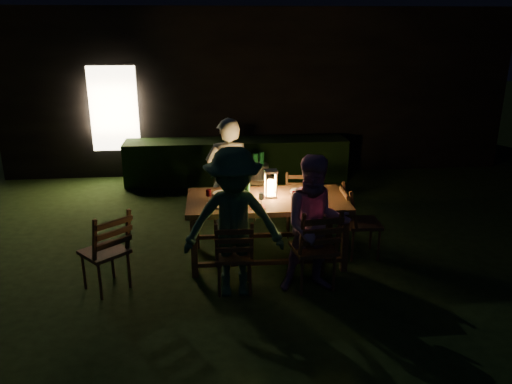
{
  "coord_description": "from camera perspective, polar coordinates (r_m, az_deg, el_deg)",
  "views": [
    {
      "loc": [
        -1.02,
        -5.5,
        2.89
      ],
      "look_at": [
        -0.44,
        0.56,
        0.83
      ],
      "focal_mm": 35.0,
      "sensor_mm": 36.0,
      "label": 1
    }
  ],
  "objects": [
    {
      "name": "plate_near_right",
      "position": [
        6.06,
        5.73,
        -1.23
      ],
      "size": [
        0.25,
        0.25,
        0.01
      ],
      "primitive_type": "cylinder",
      "color": "white",
      "rests_on": "dining_table"
    },
    {
      "name": "wineglass_b",
      "position": [
        6.02,
        -5.42,
        -0.52
      ],
      "size": [
        0.06,
        0.06,
        0.18
      ],
      "primitive_type": null,
      "color": "#59070F",
      "rests_on": "dining_table"
    },
    {
      "name": "plate_far_right",
      "position": [
        6.47,
        5.03,
        0.09
      ],
      "size": [
        0.25,
        0.25,
        0.01
      ],
      "primitive_type": "cylinder",
      "color": "white",
      "rests_on": "dining_table"
    },
    {
      "name": "plate_far_left",
      "position": [
        6.37,
        -3.87,
        -0.16
      ],
      "size": [
        0.25,
        0.25,
        0.01
      ],
      "primitive_type": "cylinder",
      "color": "white",
      "rests_on": "dining_table"
    },
    {
      "name": "plate_near_left",
      "position": [
        5.96,
        -3.77,
        -1.52
      ],
      "size": [
        0.25,
        0.25,
        0.01
      ],
      "primitive_type": "cylinder",
      "color": "white",
      "rests_on": "dining_table"
    },
    {
      "name": "chair_near_right",
      "position": [
        5.77,
        6.6,
        -7.95
      ],
      "size": [
        0.52,
        0.55,
        1.04
      ],
      "rotation": [
        0.0,
        0.0,
        0.13
      ],
      "color": "#55341C",
      "rests_on": "ground"
    },
    {
      "name": "person_opp_right",
      "position": [
        5.53,
        6.85,
        -3.77
      ],
      "size": [
        0.77,
        0.6,
        1.58
      ],
      "primitive_type": "imported",
      "rotation": [
        0.0,
        0.0,
        -0.01
      ],
      "color": "#AE78A6",
      "rests_on": "ground"
    },
    {
      "name": "napkin_right",
      "position": [
        6.0,
        6.81,
        -1.47
      ],
      "size": [
        0.18,
        0.14,
        0.01
      ],
      "primitive_type": "cube",
      "color": "red",
      "rests_on": "dining_table"
    },
    {
      "name": "lantern",
      "position": [
        6.2,
        1.69,
        0.81
      ],
      "size": [
        0.16,
        0.16,
        0.35
      ],
      "color": "white",
      "rests_on": "dining_table"
    },
    {
      "name": "wineglass_d",
      "position": [
        6.43,
        6.6,
        0.7
      ],
      "size": [
        0.06,
        0.06,
        0.18
      ],
      "primitive_type": null,
      "color": "#59070F",
      "rests_on": "dining_table"
    },
    {
      "name": "bottle_table",
      "position": [
        6.13,
        -1.04,
        0.43
      ],
      "size": [
        0.07,
        0.07,
        0.28
      ],
      "primitive_type": "cylinder",
      "color": "#0F471E",
      "rests_on": "dining_table"
    },
    {
      "name": "phone",
      "position": [
        5.88,
        -4.43,
        -1.84
      ],
      "size": [
        0.14,
        0.07,
        0.01
      ],
      "primitive_type": "cube",
      "color": "black",
      "rests_on": "dining_table"
    },
    {
      "name": "person_opp_left",
      "position": [
        5.4,
        -2.54,
        -3.59
      ],
      "size": [
        1.09,
        0.64,
        1.69
      ],
      "primitive_type": "imported",
      "rotation": [
        0.0,
        0.0,
        -0.01
      ],
      "color": "#2C593B",
      "rests_on": "ground"
    },
    {
      "name": "bottle_bucket_a",
      "position": [
        7.52,
        -0.03,
        2.65
      ],
      "size": [
        0.07,
        0.07,
        0.32
      ],
      "primitive_type": "cylinder",
      "color": "#0F471E",
      "rests_on": "side_table"
    },
    {
      "name": "side_table",
      "position": [
        7.63,
        0.32,
        1.04
      ],
      "size": [
        0.48,
        0.48,
        0.65
      ],
      "color": "brown",
      "rests_on": "ground"
    },
    {
      "name": "ice_bucket",
      "position": [
        7.58,
        0.32,
        2.38
      ],
      "size": [
        0.3,
        0.3,
        0.22
      ],
      "primitive_type": "cylinder",
      "color": "#A5A8AD",
      "rests_on": "side_table"
    },
    {
      "name": "chair_far_left",
      "position": [
        7.07,
        -3.05,
        -2.71
      ],
      "size": [
        0.51,
        0.54,
        1.03
      ],
      "rotation": [
        0.0,
        0.0,
        3.02
      ],
      "color": "#55341C",
      "rests_on": "ground"
    },
    {
      "name": "chair_end",
      "position": [
        6.63,
        11.89,
        -4.72
      ],
      "size": [
        0.49,
        0.45,
        0.98
      ],
      "rotation": [
        0.0,
        0.0,
        -1.6
      ],
      "color": "#55341C",
      "rests_on": "ground"
    },
    {
      "name": "wineglass_e",
      "position": [
        5.88,
        0.62,
        -0.92
      ],
      "size": [
        0.06,
        0.06,
        0.18
      ],
      "primitive_type": null,
      "color": "silver",
      "rests_on": "dining_table"
    },
    {
      "name": "chair_near_left",
      "position": [
        5.68,
        -2.49,
        -8.63
      ],
      "size": [
        0.43,
        0.46,
        0.94
      ],
      "rotation": [
        0.0,
        0.0,
        -0.03
      ],
      "color": "#55341C",
      "rests_on": "ground"
    },
    {
      "name": "bottle_bucket_b",
      "position": [
        7.61,
        0.67,
        2.84
      ],
      "size": [
        0.07,
        0.07,
        0.32
      ],
      "primitive_type": "cylinder",
      "color": "#0F471E",
      "rests_on": "side_table"
    },
    {
      "name": "dining_table",
      "position": [
        6.23,
        1.27,
        -1.44
      ],
      "size": [
        1.99,
        1.01,
        0.83
      ],
      "rotation": [
        0.0,
        0.0,
        -0.01
      ],
      "color": "#55341C",
      "rests_on": "ground"
    },
    {
      "name": "chair_far_right",
      "position": [
        7.18,
        4.96,
        -2.76
      ],
      "size": [
        0.44,
        0.47,
        0.89
      ],
      "rotation": [
        0.0,
        0.0,
        3.03
      ],
      "color": "#55341C",
      "rests_on": "ground"
    },
    {
      "name": "chair_spare",
      "position": [
        5.93,
        -16.69,
        -7.96
      ],
      "size": [
        0.66,
        0.66,
        1.01
      ],
      "rotation": [
        0.0,
        0.0,
        0.72
      ],
      "color": "#55341C",
      "rests_on": "ground"
    },
    {
      "name": "napkin_left",
      "position": [
        5.89,
        0.16,
        -1.75
      ],
      "size": [
        0.18,
        0.14,
        0.01
      ],
      "primitive_type": "cube",
      "color": "red",
      "rests_on": "dining_table"
    },
    {
      "name": "garden_envelope",
      "position": [
        11.77,
        -0.58,
        12.29
      ],
      "size": [
        40.0,
        40.0,
        3.2
      ],
      "color": "black",
      "rests_on": "ground"
    },
    {
      "name": "person_house_side",
      "position": [
        6.94,
        -3.16,
        1.58
      ],
      "size": [
        0.62,
        0.41,
        1.7
      ],
      "primitive_type": "imported",
      "rotation": [
        0.0,
        0.0,
        3.13
      ],
      "color": "beige",
      "rests_on": "ground"
    },
    {
      "name": "wineglass_a",
      "position": [
        6.41,
        -1.66,
        0.76
      ],
      "size": [
        0.06,
        0.06,
        0.18
      ],
      "primitive_type": null,
      "color": "#59070F",
      "rests_on": "dining_table"
    },
    {
      "name": "wineglass_c",
      "position": [
        5.95,
        4.44,
        -0.74
      ],
      "size": [
        0.06,
        0.06,
        0.18
      ],
      "primitive_type": null,
      "color": "#59070F",
      "rests_on": "dining_table"
    }
  ]
}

